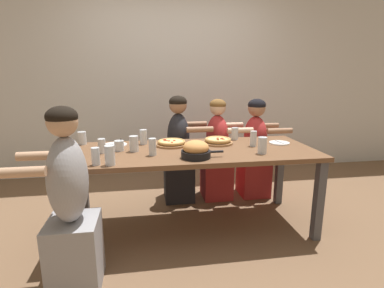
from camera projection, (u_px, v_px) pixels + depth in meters
The scene contains 23 objects.
ground_plane at pixel (192, 226), 2.80m from camera, with size 18.00×18.00×0.00m, color brown.
restaurant_back_panel at pixel (173, 58), 4.05m from camera, with size 10.00×0.06×3.20m, color silver.
dining_table at pixel (192, 158), 2.65m from camera, with size 2.16×0.87×0.74m.
pizza_board_main at pixel (172, 143), 2.77m from camera, with size 0.30×0.30×0.05m.
pizza_board_second at pixel (218, 141), 2.84m from camera, with size 0.29×0.29×0.06m.
skillet_bowl at pixel (196, 150), 2.36m from camera, with size 0.34×0.23×0.14m.
empty_plate_a at pixel (279, 143), 2.85m from camera, with size 0.19×0.19×0.02m.
empty_plate_b at pixel (115, 145), 2.77m from camera, with size 0.22×0.22×0.02m.
cocktail_glass_blue at pixel (119, 146), 2.58m from camera, with size 0.08×0.08×0.11m.
drinking_glass_a at pixel (134, 144), 2.55m from camera, with size 0.08×0.08×0.13m.
drinking_glass_b at pixel (143, 138), 2.81m from camera, with size 0.07×0.07×0.14m.
drinking_glass_c at pixel (82, 139), 2.81m from camera, with size 0.08×0.08×0.12m.
drinking_glass_d at pixel (262, 146), 2.48m from camera, with size 0.07×0.07×0.14m.
drinking_glass_e at pixel (96, 156), 2.17m from camera, with size 0.06×0.06×0.13m.
drinking_glass_f at pixel (235, 134), 3.01m from camera, with size 0.07×0.07×0.12m.
drinking_glass_g at pixel (253, 139), 2.74m from camera, with size 0.06×0.06×0.14m.
drinking_glass_h at pixel (102, 147), 2.50m from camera, with size 0.06×0.06×0.12m.
drinking_glass_i at pixel (110, 156), 2.17m from camera, with size 0.07×0.07×0.15m.
drinking_glass_j at pixel (153, 147), 2.43m from camera, with size 0.06×0.06×0.14m.
diner_near_left at pixel (70, 209), 1.91m from camera, with size 0.51×0.40×1.21m.
diner_far_right at pixel (255, 152), 3.44m from camera, with size 0.51×0.40×1.12m.
diner_far_midright at pixel (217, 154), 3.37m from camera, with size 0.51×0.40×1.13m.
diner_far_center at pixel (179, 153), 3.30m from camera, with size 0.51×0.40×1.17m.
Camera 1 is at (-0.40, -2.51, 1.40)m, focal length 28.00 mm.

